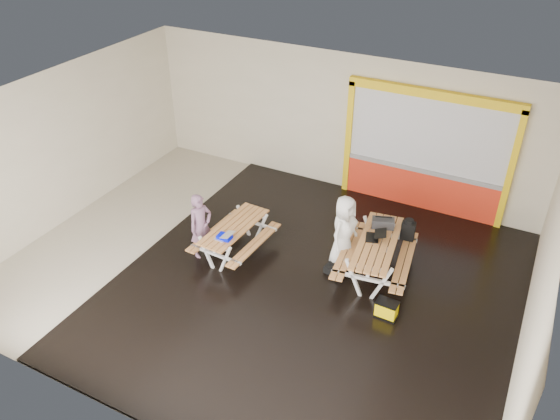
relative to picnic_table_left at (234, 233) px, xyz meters
The scene contains 14 objects.
room 1.45m from the picnic_table_left, 21.01° to the right, with size 10.02×8.02×3.52m.
deck 2.10m from the picnic_table_left, ahead, with size 7.50×7.98×0.05m, color black.
kiosk 4.78m from the picnic_table_left, 50.83° to the left, with size 3.88×0.16×3.00m.
picnic_table_left is the anchor object (origin of this frame).
picnic_table_right 2.96m from the picnic_table_left, 13.75° to the left, with size 1.65×2.23×0.83m.
person_left 0.71m from the picnic_table_left, 147.46° to the right, with size 0.54×0.35×1.47m, color #77536D.
person_right 2.30m from the picnic_table_left, 17.89° to the left, with size 0.76×0.49×1.55m, color white.
laptop_left 0.51m from the picnic_table_left, 83.38° to the right, with size 0.36×0.33×0.15m.
laptop_right 2.92m from the picnic_table_left, 15.80° to the left, with size 0.48×0.45×0.17m.
blue_pouch 0.52m from the picnic_table_left, 82.04° to the right, with size 0.28×0.20×0.08m, color #000ADC.
toolbox 3.09m from the picnic_table_left, 23.79° to the left, with size 0.50×0.36×0.26m.
backpack 3.60m from the picnic_table_left, 24.57° to the left, with size 0.30×0.21×0.47m.
dark_case 2.25m from the picnic_table_left, ahead, with size 0.41×0.31×0.15m, color black.
fluke_bag 3.53m from the picnic_table_left, ahead, with size 0.41×0.28×0.35m.
Camera 1 is at (4.46, -7.75, 7.21)m, focal length 35.51 mm.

